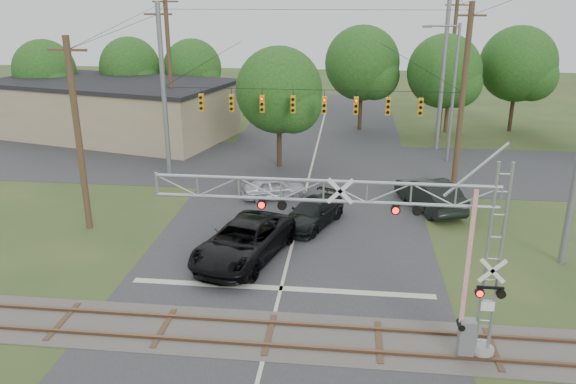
# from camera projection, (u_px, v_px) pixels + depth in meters

# --- Properties ---
(ground) EXTENTS (160.00, 160.00, 0.00)m
(ground) POSITION_uv_depth(u_px,v_px,m) (261.00, 370.00, 18.78)
(ground) COLOR #2F431F
(ground) RESTS_ON ground
(road_main) EXTENTS (14.00, 90.00, 0.02)m
(road_main) POSITION_uv_depth(u_px,v_px,m) (292.00, 245.00, 28.14)
(road_main) COLOR #2D2D30
(road_main) RESTS_ON ground
(road_cross) EXTENTS (90.00, 12.00, 0.02)m
(road_cross) POSITION_uv_depth(u_px,v_px,m) (312.00, 165.00, 41.26)
(road_cross) COLOR #2D2D30
(road_cross) RESTS_ON ground
(railroad_track) EXTENTS (90.00, 3.20, 0.17)m
(railroad_track) POSITION_uv_depth(u_px,v_px,m) (269.00, 335.00, 20.64)
(railroad_track) COLOR #47433E
(railroad_track) RESTS_ON ground
(crossing_gantry) EXTENTS (11.72, 0.89, 7.00)m
(crossing_gantry) POSITION_uv_depth(u_px,v_px,m) (389.00, 235.00, 18.42)
(crossing_gantry) COLOR gray
(crossing_gantry) RESTS_ON ground
(traffic_signal_span) EXTENTS (19.34, 0.36, 11.50)m
(traffic_signal_span) POSITION_uv_depth(u_px,v_px,m) (322.00, 98.00, 35.55)
(traffic_signal_span) COLOR slate
(traffic_signal_span) RESTS_ON ground
(pickup_black) EXTENTS (4.72, 7.15, 1.83)m
(pickup_black) POSITION_uv_depth(u_px,v_px,m) (244.00, 241.00, 26.34)
(pickup_black) COLOR black
(pickup_black) RESTS_ON ground
(car_dark) EXTENTS (3.81, 5.30, 1.43)m
(car_dark) POSITION_uv_depth(u_px,v_px,m) (312.00, 213.00, 30.31)
(car_dark) COLOR black
(car_dark) RESTS_ON ground
(sedan_silver) EXTENTS (4.29, 2.93, 1.36)m
(sedan_silver) POSITION_uv_depth(u_px,v_px,m) (274.00, 188.00, 34.39)
(sedan_silver) COLOR #B4B5BC
(sedan_silver) RESTS_ON ground
(suv_dark) EXTENTS (3.80, 5.81, 1.81)m
(suv_dark) POSITION_uv_depth(u_px,v_px,m) (430.00, 194.00, 32.63)
(suv_dark) COLOR black
(suv_dark) RESTS_ON ground
(commercial_building) EXTENTS (22.52, 15.23, 4.82)m
(commercial_building) POSITION_uv_depth(u_px,v_px,m) (112.00, 108.00, 49.28)
(commercial_building) COLOR gray
(commercial_building) RESTS_ON ground
(streetlight) EXTENTS (2.67, 0.28, 10.01)m
(streetlight) POSITION_uv_depth(u_px,v_px,m) (451.00, 86.00, 40.51)
(streetlight) COLOR slate
(streetlight) RESTS_ON ground
(utility_poles) EXTENTS (26.37, 26.78, 13.79)m
(utility_poles) POSITION_uv_depth(u_px,v_px,m) (357.00, 82.00, 37.81)
(utility_poles) COLOR #43321F
(utility_poles) RESTS_ON ground
(treeline) EXTENTS (57.07, 23.56, 9.40)m
(treeline) POSITION_uv_depth(u_px,v_px,m) (351.00, 73.00, 46.88)
(treeline) COLOR #342317
(treeline) RESTS_ON ground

